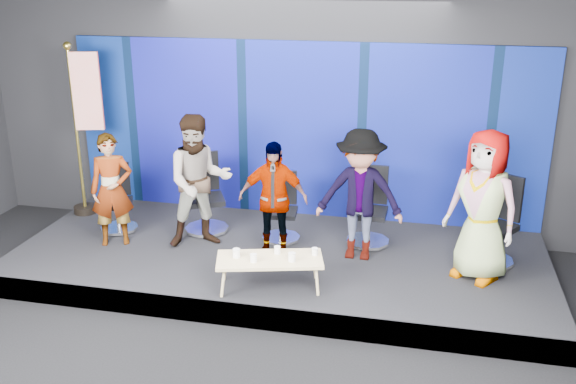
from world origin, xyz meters
The scene contains 21 objects.
ground centered at (0.00, 0.00, 0.00)m, with size 10.00×10.00×0.00m, color black.
room_walls centered at (0.00, 0.00, 2.43)m, with size 10.02×8.02×3.51m.
riser centered at (0.00, 2.50, 0.15)m, with size 7.00×3.00×0.30m, color black.
backdrop centered at (0.00, 3.95, 1.60)m, with size 7.00×0.08×2.60m, color #072154.
chair_a centered at (-2.44, 2.74, 0.61)m, with size 0.71×0.71×0.95m.
panelist_a centered at (-2.25, 2.28, 1.07)m, with size 0.56×0.37×1.54m, color black.
chair_b centered at (-1.20, 2.99, 0.67)m, with size 0.84×0.84×1.11m.
panelist_b centered at (-1.09, 2.49, 1.20)m, with size 0.88×0.68×1.80m, color black.
chair_c centered at (-0.06, 2.91, 0.61)m, with size 0.58×0.58×0.94m.
panelist_c centered at (-0.06, 2.41, 1.06)m, with size 0.90×0.37×1.53m, color black.
chair_d centered at (1.13, 3.05, 0.65)m, with size 0.61×0.61×1.06m.
panelist_d centered at (1.04, 2.55, 1.16)m, with size 1.11×0.64×1.71m, color black.
chair_e centered at (2.72, 2.77, 0.67)m, with size 0.89×0.89×1.14m.
panelist_e centered at (2.52, 2.30, 1.22)m, with size 0.90×0.59×1.84m, color black.
coffee_table centered at (0.13, 1.47, 0.65)m, with size 1.32×0.82×0.38m.
mug_a centered at (-0.26, 1.41, 0.73)m, with size 0.09×0.09×0.10m, color white.
mug_b centered at (-0.03, 1.34, 0.73)m, with size 0.08×0.08×0.10m, color white.
mug_c centered at (0.19, 1.62, 0.72)m, with size 0.08×0.08×0.09m, color white.
mug_d centered at (0.40, 1.45, 0.73)m, with size 0.09×0.09×0.10m, color white.
mug_e centered at (0.63, 1.68, 0.72)m, with size 0.07×0.07×0.09m, color white.
flag_stand centered at (-3.12, 3.25, 1.67)m, with size 0.59×0.34×2.59m.
Camera 1 is at (1.82, -5.11, 3.88)m, focal length 40.00 mm.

